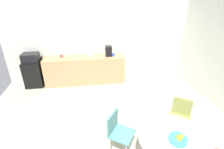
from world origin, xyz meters
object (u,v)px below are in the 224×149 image
mini_fridge (34,74)px  fruit_bowl (178,139)px  chair_teal (117,128)px  coffee_maker (108,51)px  microwave (30,58)px  round_table (172,144)px  mug_white (90,56)px  mug_red (113,55)px  chair_olive (180,114)px  mug_green (61,56)px

mini_fridge → fruit_bowl: 4.66m
mini_fridge → chair_teal: (2.22, -2.89, 0.11)m
mini_fridge → coffee_maker: size_ratio=2.60×
microwave → chair_teal: bearing=-52.5°
round_table → fruit_bowl: 0.20m
round_table → mug_white: 3.61m
microwave → mug_red: bearing=-1.1°
microwave → chair_olive: size_ratio=0.58×
round_table → fruit_bowl: (0.02, -0.08, 0.18)m
chair_olive → mug_white: bearing=124.0°
chair_olive → coffee_maker: bearing=113.5°
mug_white → fruit_bowl: bearing=-70.6°
mini_fridge → coffee_maker: bearing=0.0°
round_table → mug_red: 3.43m
chair_teal → mug_green: bearing=113.9°
mug_white → round_table: bearing=-70.6°
mini_fridge → mug_red: mug_red is taller
mug_white → mug_green: same height
microwave → coffee_maker: (2.42, 0.00, 0.10)m
mini_fridge → round_table: bearing=-48.8°
mini_fridge → mug_red: bearing=-1.1°
chair_olive → mug_red: mug_red is taller
fruit_bowl → mini_fridge: bearing=130.8°
chair_teal → coffee_maker: (0.20, 2.89, 0.54)m
mug_green → chair_olive: bearing=-45.5°
round_table → coffee_maker: 3.51m
round_table → chair_olive: (0.56, 0.78, -0.09)m
microwave → round_table: microwave is taller
microwave → coffee_maker: 2.42m
mug_red → chair_olive: bearing=-69.0°
round_table → mug_red: size_ratio=8.42×
fruit_bowl → microwave: bearing=130.8°
chair_teal → fruit_bowl: 1.06m
fruit_bowl → coffee_maker: 3.58m
fruit_bowl → coffee_maker: size_ratio=0.85×
mini_fridge → coffee_maker: (2.42, 0.00, 0.64)m
chair_teal → chair_olive: same height
chair_olive → mug_red: (-1.00, 2.61, 0.43)m
chair_olive → coffee_maker: coffee_maker is taller
mini_fridge → mug_green: size_ratio=6.44×
mug_white → coffee_maker: coffee_maker is taller
mug_white → mug_red: 0.76m
microwave → round_table: bearing=-48.8°
mug_red → mini_fridge: bearing=178.9°
coffee_maker → mini_fridge: bearing=180.0°
microwave → chair_teal: 3.67m
chair_olive → mug_white: size_ratio=6.43×
mug_green → mug_red: (1.66, -0.10, 0.00)m
mug_green → mug_white: bearing=-5.7°
mug_red → chair_teal: bearing=-97.1°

